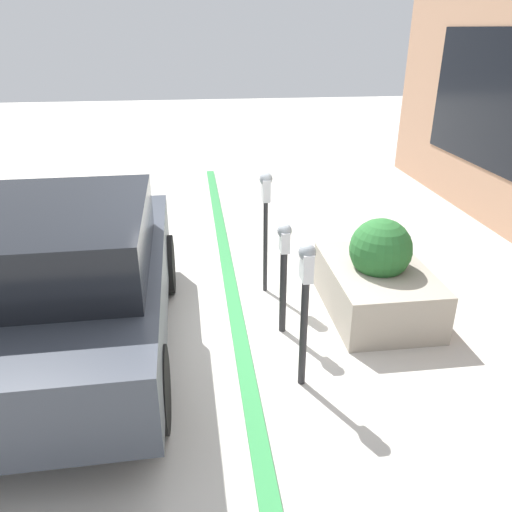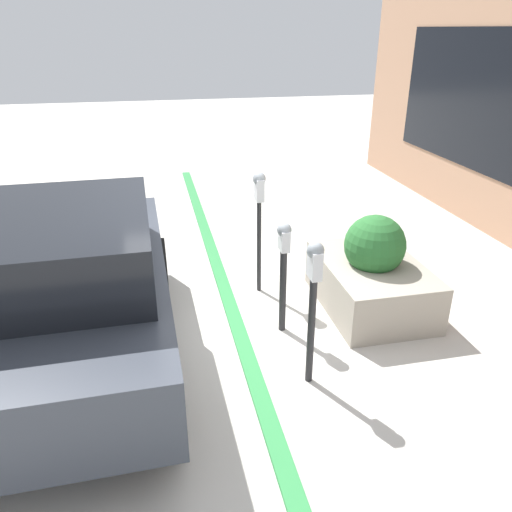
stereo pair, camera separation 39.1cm
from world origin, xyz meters
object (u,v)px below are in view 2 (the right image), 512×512
Objects in this scene: parking_meter_second at (284,260)px; parked_car_front at (64,287)px; parking_meter_nearest at (313,289)px; parking_meter_middle at (259,204)px; planter_box at (372,275)px.

parked_car_front is (-0.14, 2.17, -0.01)m from parking_meter_second.
parking_meter_nearest reaches higher than parking_meter_second.
parking_meter_middle is 0.40× the size of parked_car_front.
parking_meter_middle is (0.95, 0.05, 0.30)m from parking_meter_second.
parking_meter_second is at bearing 1.35° from parking_meter_nearest.
parked_car_front is (0.77, 2.19, -0.14)m from parking_meter_nearest.
parking_meter_middle reaches higher than parking_meter_nearest.
parking_meter_nearest is at bearing -178.65° from parking_meter_second.
parking_meter_middle is at bearing -63.88° from parked_car_front.
parking_meter_nearest reaches higher than planter_box.
parking_meter_nearest is 1.74m from planter_box.
parking_meter_second is 1.00m from parking_meter_middle.
planter_box is (0.28, -1.16, -0.43)m from parking_meter_second.
parking_meter_second is 0.80× the size of planter_box.
parking_meter_second is at bearing -176.87° from parking_meter_middle.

